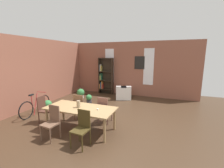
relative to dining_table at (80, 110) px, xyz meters
name	(u,v)px	position (x,y,z in m)	size (l,w,h in m)	color
ground_plane	(94,125)	(0.24, 0.43, -0.67)	(11.22, 11.22, 0.00)	#402C1D
back_wall_brick	(128,69)	(0.24, 4.80, 0.89)	(7.70, 0.12, 3.11)	#935643
left_wall_brick	(18,75)	(-3.17, 0.43, 0.89)	(0.12, 9.63, 3.11)	#935643
window_pane_0	(110,66)	(-0.93, 4.73, 1.04)	(0.55, 0.02, 2.02)	white
window_pane_1	(149,67)	(1.41, 4.73, 1.04)	(0.55, 0.02, 2.02)	white
dining_table	(80,110)	(0.00, 0.00, 0.00)	(2.20, 0.98, 0.74)	#9B784D
vase_on_table	(78,104)	(-0.06, 0.00, 0.18)	(0.12, 0.12, 0.22)	#998466
tealight_candle_0	(98,109)	(0.58, 0.05, 0.09)	(0.04, 0.04, 0.03)	silver
tealight_candle_1	(98,110)	(0.62, -0.01, 0.09)	(0.04, 0.04, 0.04)	silver
dining_chair_far_left	(80,106)	(-0.49, 0.71, -0.16)	(0.43, 0.43, 0.95)	brown
dining_chair_near_left	(52,121)	(-0.49, -0.71, -0.16)	(0.43, 0.43, 0.95)	brown
dining_chair_far_right	(104,109)	(0.49, 0.71, -0.16)	(0.42, 0.42, 0.95)	brown
dining_chair_near_right	(82,127)	(0.50, -0.71, -0.16)	(0.42, 0.42, 0.95)	#3F3215
dining_chair_head_left	(44,109)	(-1.47, -0.01, -0.16)	(0.44, 0.44, 0.95)	#4D2E23
bookshelf_tall	(105,76)	(-1.17, 4.57, 0.40)	(0.90, 0.29, 2.19)	#2D2319
armchair_white	(123,94)	(0.24, 3.85, -0.39)	(1.02, 1.02, 0.75)	white
bicycle_second	(36,106)	(-2.41, 0.46, -0.33)	(0.44, 1.65, 0.89)	black
potted_plant_by_shelf	(48,105)	(-2.27, 0.94, -0.42)	(0.35, 0.35, 0.46)	silver
potted_plant_corner	(89,99)	(-1.09, 2.42, -0.43)	(0.29, 0.29, 0.45)	#333338
potted_plant_window	(81,93)	(-2.01, 3.10, -0.39)	(0.42, 0.42, 0.53)	silver
framed_picture	(140,63)	(0.90, 4.73, 1.26)	(0.56, 0.03, 0.72)	black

